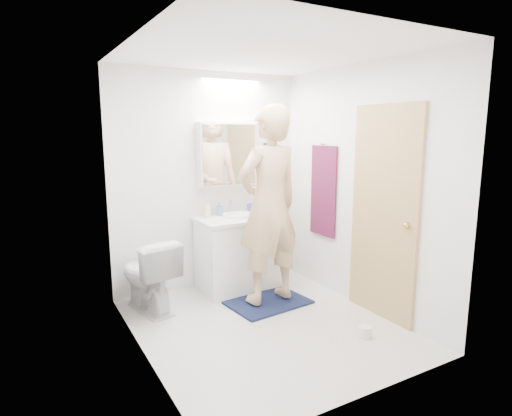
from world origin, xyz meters
TOP-DOWN VIEW (x-y plane):
  - floor at (0.00, 0.00)m, footprint 2.50×2.50m
  - ceiling at (0.00, 0.00)m, footprint 2.50×2.50m
  - wall_back at (0.00, 1.25)m, footprint 2.50×0.00m
  - wall_front at (0.00, -1.25)m, footprint 2.50×0.00m
  - wall_left at (-1.10, 0.00)m, footprint 0.00×2.50m
  - wall_right at (1.10, 0.00)m, footprint 0.00×2.50m
  - vanity_cabinet at (0.25, 0.96)m, footprint 0.90×0.55m
  - countertop at (0.25, 0.96)m, footprint 0.95×0.58m
  - sink_basin at (0.25, 0.99)m, footprint 0.36×0.36m
  - faucet at (0.25, 1.19)m, footprint 0.02×0.02m
  - medicine_cabinet at (0.30, 1.18)m, footprint 0.88×0.14m
  - mirror_panel at (0.30, 1.10)m, footprint 0.84×0.01m
  - toilet at (-0.83, 0.85)m, footprint 0.55×0.79m
  - bath_rug at (0.28, 0.40)m, footprint 0.85×0.63m
  - person at (0.28, 0.40)m, footprint 0.76×0.54m
  - door at (1.08, -0.35)m, footprint 0.04×0.80m
  - door_knob at (1.04, -0.65)m, footprint 0.06×0.06m
  - towel at (1.08, 0.55)m, footprint 0.02×0.42m
  - towel_hook at (1.07, 0.55)m, footprint 0.07×0.02m
  - soap_bottle_a at (-0.08, 1.11)m, footprint 0.10×0.10m
  - soap_bottle_b at (0.09, 1.15)m, footprint 0.10×0.10m
  - toothbrush_cup at (0.48, 1.12)m, footprint 0.12×0.12m
  - toilet_paper_roll at (0.63, -0.63)m, footprint 0.11×0.11m

SIDE VIEW (x-z plane):
  - floor at x=0.00m, z-range 0.00..0.00m
  - bath_rug at x=0.28m, z-range 0.00..0.02m
  - toilet_paper_roll at x=0.63m, z-range 0.00..0.10m
  - toilet at x=-0.83m, z-range 0.00..0.74m
  - vanity_cabinet at x=0.25m, z-range 0.00..0.78m
  - countertop at x=0.25m, z-range 0.78..0.82m
  - sink_basin at x=0.25m, z-range 0.82..0.85m
  - toothbrush_cup at x=0.48m, z-range 0.82..0.92m
  - soap_bottle_b at x=0.09m, z-range 0.82..0.97m
  - faucet at x=0.25m, z-range 0.82..0.98m
  - soap_bottle_a at x=-0.08m, z-range 0.82..1.02m
  - door_knob at x=1.04m, z-range 0.92..0.98m
  - door at x=1.08m, z-range 0.00..2.00m
  - person at x=0.28m, z-range 0.05..2.01m
  - towel at x=1.08m, z-range 0.60..1.60m
  - wall_back at x=0.00m, z-range -0.05..2.45m
  - wall_front at x=0.00m, z-range -0.05..2.45m
  - wall_left at x=-1.10m, z-range -0.05..2.45m
  - wall_right at x=1.10m, z-range -0.05..2.45m
  - medicine_cabinet at x=0.30m, z-range 1.15..1.85m
  - mirror_panel at x=0.30m, z-range 1.17..1.83m
  - towel_hook at x=1.07m, z-range 1.61..1.63m
  - ceiling at x=0.00m, z-range 2.40..2.40m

